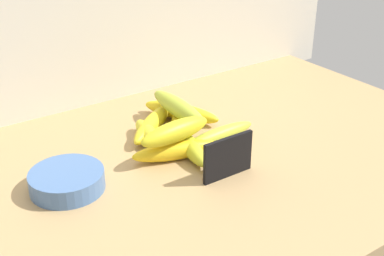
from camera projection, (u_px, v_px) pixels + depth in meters
The scene contains 12 objects.
counter_top at pixel (228, 156), 108.35cm from camera, with size 110.00×76.00×3.00cm, color tan.
chalkboard_sign at pixel (228, 159), 96.87cm from camera, with size 11.00×1.80×8.40cm.
fruit_bowl at pixel (67, 181), 93.71cm from camera, with size 13.78×13.78×3.66cm, color #476CA3.
banana_0 at pixel (176, 151), 103.62cm from camera, with size 18.12×3.77×3.77cm, color yellow.
banana_1 at pixel (219, 135), 110.32cm from camera, with size 18.64×3.32×3.32cm, color #B0BF35.
banana_2 at pixel (179, 123), 115.23cm from camera, with size 17.76×3.50×3.50cm, color yellow.
banana_3 at pixel (150, 136), 109.37cm from camera, with size 15.45×3.81×3.81cm, color yellow.
banana_4 at pixel (152, 124), 114.30cm from camera, with size 19.15×3.95×3.95cm, color yellow.
banana_5 at pixel (188, 145), 105.95cm from camera, with size 18.62×3.73×3.73cm, color gold.
banana_6 at pixel (180, 112), 119.96cm from camera, with size 19.57×3.97×3.97cm, color yellow.
banana_7 at pixel (175, 131), 102.43cm from camera, with size 16.54×4.32×4.32cm, color yellow.
banana_8 at pixel (178, 108), 113.66cm from camera, with size 20.58×4.09×4.09cm, color #ACBE35.
Camera 1 is at (-59.54, -73.29, 55.52)cm, focal length 47.83 mm.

